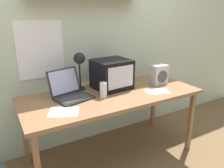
# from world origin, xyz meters

# --- Properties ---
(ground_plane) EXTENTS (12.00, 12.00, 0.00)m
(ground_plane) POSITION_xyz_m (0.00, 0.00, 0.00)
(ground_plane) COLOR brown
(back_wall) EXTENTS (5.60, 0.24, 2.60)m
(back_wall) POSITION_xyz_m (-0.00, 0.50, 1.32)
(back_wall) COLOR beige
(back_wall) RESTS_ON ground_plane
(corner_desk) EXTENTS (1.79, 0.76, 0.74)m
(corner_desk) POSITION_xyz_m (0.00, 0.00, 0.68)
(corner_desk) COLOR #8F6441
(corner_desk) RESTS_ON ground_plane
(crt_monitor) EXTENTS (0.39, 0.36, 0.31)m
(crt_monitor) POSITION_xyz_m (0.08, 0.15, 0.89)
(crt_monitor) COLOR black
(crt_monitor) RESTS_ON corner_desk
(laptop) EXTENTS (0.39, 0.39, 0.26)m
(laptop) POSITION_xyz_m (-0.40, 0.11, 0.80)
(laptop) COLOR #232326
(laptop) RESTS_ON corner_desk
(desk_lamp) EXTENTS (0.13, 0.17, 0.41)m
(desk_lamp) POSITION_xyz_m (-0.25, 0.22, 1.05)
(desk_lamp) COLOR black
(desk_lamp) RESTS_ON corner_desk
(juice_glass) EXTENTS (0.07, 0.07, 0.15)m
(juice_glass) POSITION_xyz_m (-0.12, -0.05, 0.80)
(juice_glass) COLOR white
(juice_glass) RESTS_ON corner_desk
(space_heater) EXTENTS (0.18, 0.12, 0.22)m
(space_heater) POSITION_xyz_m (0.62, 0.01, 0.84)
(space_heater) COLOR silver
(space_heater) RESTS_ON corner_desk
(open_notebook) EXTENTS (0.28, 0.23, 0.00)m
(open_notebook) POSITION_xyz_m (0.43, -0.19, 0.74)
(open_notebook) COLOR white
(open_notebook) RESTS_ON corner_desk
(printed_handout) EXTENTS (0.30, 0.27, 0.00)m
(printed_handout) POSITION_xyz_m (-0.56, -0.18, 0.74)
(printed_handout) COLOR white
(printed_handout) RESTS_ON corner_desk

